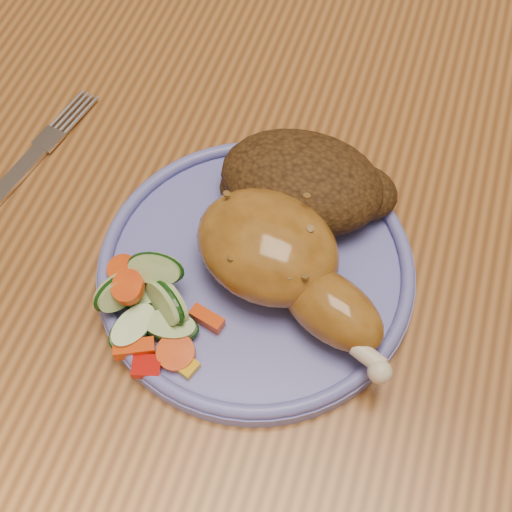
# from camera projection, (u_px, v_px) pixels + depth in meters

# --- Properties ---
(ground) EXTENTS (4.00, 4.00, 0.00)m
(ground) POSITION_uv_depth(u_px,v_px,m) (327.00, 474.00, 1.19)
(ground) COLOR brown
(ground) RESTS_ON ground
(dining_table) EXTENTS (0.90, 1.40, 0.75)m
(dining_table) POSITION_uv_depth(u_px,v_px,m) (392.00, 278.00, 0.62)
(dining_table) COLOR #945927
(dining_table) RESTS_ON ground
(plate) EXTENTS (0.23, 0.23, 0.01)m
(plate) POSITION_uv_depth(u_px,v_px,m) (256.00, 271.00, 0.52)
(plate) COLOR #5F61B4
(plate) RESTS_ON dining_table
(plate_rim) EXTENTS (0.23, 0.23, 0.01)m
(plate_rim) POSITION_uv_depth(u_px,v_px,m) (256.00, 263.00, 0.51)
(plate_rim) COLOR #5F61B4
(plate_rim) RESTS_ON plate
(chicken_leg) EXTENTS (0.16, 0.13, 0.06)m
(chicken_leg) POSITION_uv_depth(u_px,v_px,m) (283.00, 261.00, 0.49)
(chicken_leg) COLOR #955F1F
(chicken_leg) RESTS_ON plate
(rice_pilaf) EXTENTS (0.13, 0.09, 0.05)m
(rice_pilaf) POSITION_uv_depth(u_px,v_px,m) (305.00, 184.00, 0.53)
(rice_pilaf) COLOR #402710
(rice_pilaf) RESTS_ON plate
(vegetable_pile) EXTENTS (0.10, 0.09, 0.04)m
(vegetable_pile) POSITION_uv_depth(u_px,v_px,m) (148.00, 305.00, 0.48)
(vegetable_pile) COLOR #A50A05
(vegetable_pile) RESTS_ON plate
(fork) EXTENTS (0.05, 0.17, 0.00)m
(fork) POSITION_uv_depth(u_px,v_px,m) (14.00, 177.00, 0.57)
(fork) COLOR silver
(fork) RESTS_ON dining_table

